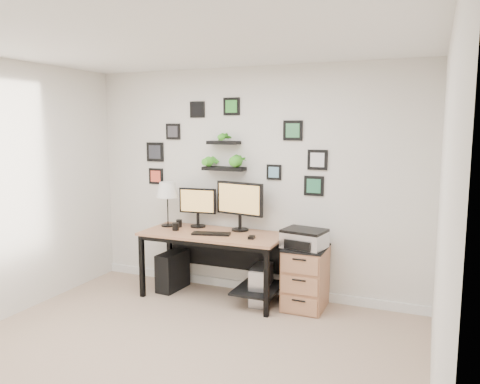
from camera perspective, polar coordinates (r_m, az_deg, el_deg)
The scene contains 14 objects.
room at distance 5.66m, azimuth 1.26°, elevation -11.43°, with size 4.00×4.00×4.00m.
desk at distance 5.32m, azimuth -2.83°, elevation -6.23°, with size 1.60×0.70×0.75m.
monitor_left at distance 5.53m, azimuth -5.19°, elevation -1.53°, with size 0.46×0.19×0.46m.
monitor_right at distance 5.30m, azimuth -0.05°, elevation -1.23°, with size 0.60×0.23×0.56m.
keyboard at distance 5.19m, azimuth -3.54°, elevation -5.09°, with size 0.42×0.13×0.02m, color black.
mouse at distance 4.99m, azimuth 1.42°, elevation -5.54°, with size 0.06×0.10×0.03m, color black.
table_lamp at distance 5.61m, azimuth -8.85°, elevation 0.14°, with size 0.26×0.26×0.53m.
mug at distance 5.42m, azimuth -7.86°, elevation -4.21°, with size 0.08×0.08×0.09m, color black.
pen_cup at distance 5.60m, azimuth -7.44°, elevation -3.80°, with size 0.07×0.07×0.09m, color black.
pc_tower_black at distance 5.72m, azimuth -8.20°, elevation -9.48°, with size 0.20×0.45×0.45m, color black.
pc_tower_grey at distance 5.25m, azimuth 2.58°, elevation -11.20°, with size 0.23×0.43×0.41m.
file_cabinet at distance 5.12m, azimuth 7.98°, elevation -10.27°, with size 0.43×0.53×0.67m.
printer at distance 4.97m, azimuth 7.84°, elevation -5.63°, with size 0.48×0.41×0.19m.
wall_decor at distance 5.40m, azimuth -1.63°, elevation 5.02°, with size 2.28×0.18×1.08m.
Camera 1 is at (1.93, -2.99, 1.94)m, focal length 35.00 mm.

